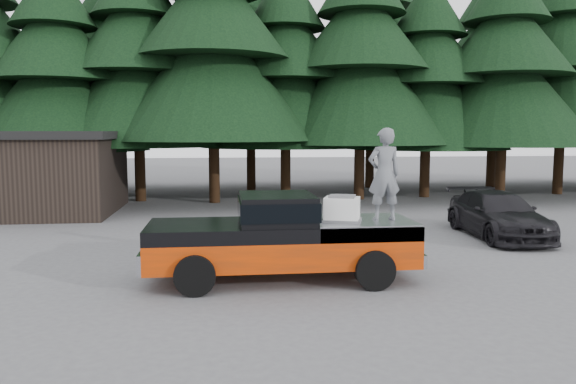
{
  "coord_description": "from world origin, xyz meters",
  "views": [
    {
      "loc": [
        -0.66,
        -11.66,
        3.29
      ],
      "look_at": [
        0.72,
        0.0,
        2.02
      ],
      "focal_mm": 35.0,
      "sensor_mm": 36.0,
      "label": 1
    }
  ],
  "objects": [
    {
      "name": "ground",
      "position": [
        0.0,
        0.0,
        0.0
      ],
      "size": [
        120.0,
        120.0,
        0.0
      ],
      "primitive_type": "plane",
      "color": "#4C4B4E",
      "rests_on": "ground"
    },
    {
      "name": "pickup_truck",
      "position": [
        0.63,
        0.45,
        0.67
      ],
      "size": [
        6.0,
        2.04,
        1.33
      ],
      "primitive_type": null,
      "color": "#D03100",
      "rests_on": "ground"
    },
    {
      "name": "truck_cab",
      "position": [
        0.53,
        0.45,
        1.62
      ],
      "size": [
        1.66,
        1.9,
        0.59
      ],
      "primitive_type": "cube",
      "color": "black",
      "rests_on": "pickup_truck"
    },
    {
      "name": "air_compressor",
      "position": [
        1.94,
        0.25,
        1.58
      ],
      "size": [
        0.9,
        0.82,
        0.51
      ],
      "primitive_type": "cube",
      "rotation": [
        0.0,
        0.0,
        -0.32
      ],
      "color": "white",
      "rests_on": "pickup_truck"
    },
    {
      "name": "man_on_bed",
      "position": [
        2.9,
        0.35,
        2.35
      ],
      "size": [
        0.79,
        0.55,
        2.04
      ],
      "primitive_type": "imported",
      "rotation": [
        0.0,
        0.0,
        3.23
      ],
      "color": "#5A5D62",
      "rests_on": "pickup_truck"
    },
    {
      "name": "parked_car",
      "position": [
        7.92,
        4.82,
        0.7
      ],
      "size": [
        2.19,
        4.91,
        1.4
      ],
      "primitive_type": "imported",
      "rotation": [
        0.0,
        0.0,
        -0.05
      ],
      "color": "black",
      "rests_on": "ground"
    },
    {
      "name": "utility_building",
      "position": [
        -9.0,
        12.0,
        1.67
      ],
      "size": [
        8.4,
        6.4,
        3.3
      ],
      "color": "black",
      "rests_on": "ground"
    },
    {
      "name": "treeline",
      "position": [
        0.42,
        17.2,
        7.72
      ],
      "size": [
        60.15,
        16.05,
        17.5
      ],
      "color": "black",
      "rests_on": "ground"
    }
  ]
}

